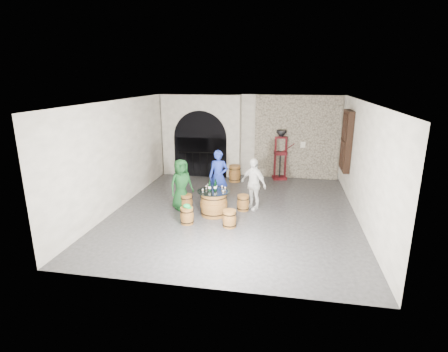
% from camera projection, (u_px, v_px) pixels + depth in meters
% --- Properties ---
extents(ground, '(8.00, 8.00, 0.00)m').
position_uv_depth(ground, '(234.00, 211.00, 10.38)').
color(ground, '#2A2A2D').
rests_on(ground, ground).
extents(wall_back, '(8.00, 0.00, 8.00)m').
position_uv_depth(wall_back, '(250.00, 136.00, 13.73)').
color(wall_back, silver).
rests_on(wall_back, ground).
extents(wall_front, '(8.00, 0.00, 8.00)m').
position_uv_depth(wall_front, '(201.00, 209.00, 6.16)').
color(wall_front, silver).
rests_on(wall_front, ground).
extents(wall_left, '(0.00, 8.00, 8.00)m').
position_uv_depth(wall_left, '(120.00, 154.00, 10.55)').
color(wall_left, silver).
rests_on(wall_left, ground).
extents(wall_right, '(0.00, 8.00, 8.00)m').
position_uv_depth(wall_right, '(364.00, 164.00, 9.34)').
color(wall_right, silver).
rests_on(wall_right, ground).
extents(ceiling, '(8.00, 8.00, 0.00)m').
position_uv_depth(ceiling, '(235.00, 101.00, 9.51)').
color(ceiling, beige).
rests_on(ceiling, wall_back).
extents(stone_facing_panel, '(3.20, 0.12, 3.18)m').
position_uv_depth(stone_facing_panel, '(297.00, 138.00, 13.36)').
color(stone_facing_panel, tan).
rests_on(stone_facing_panel, ground).
extents(arched_opening, '(3.10, 0.60, 3.19)m').
position_uv_depth(arched_opening, '(202.00, 136.00, 13.81)').
color(arched_opening, silver).
rests_on(arched_opening, ground).
extents(shuttered_window, '(0.23, 1.10, 2.00)m').
position_uv_depth(shuttered_window, '(346.00, 141.00, 11.58)').
color(shuttered_window, black).
rests_on(shuttered_window, wall_right).
extents(barrel_table, '(0.94, 0.94, 0.73)m').
position_uv_depth(barrel_table, '(214.00, 203.00, 10.00)').
color(barrel_table, olive).
rests_on(barrel_table, ground).
extents(barrel_stool_left, '(0.38, 0.38, 0.47)m').
position_uv_depth(barrel_stool_left, '(186.00, 202.00, 10.46)').
color(barrel_stool_left, olive).
rests_on(barrel_stool_left, ground).
extents(barrel_stool_far, '(0.38, 0.38, 0.47)m').
position_uv_depth(barrel_stool_far, '(218.00, 197.00, 10.93)').
color(barrel_stool_far, olive).
rests_on(barrel_stool_far, ground).
extents(barrel_stool_right, '(0.38, 0.38, 0.47)m').
position_uv_depth(barrel_stool_right, '(243.00, 203.00, 10.39)').
color(barrel_stool_right, olive).
rests_on(barrel_stool_right, ground).
extents(barrel_stool_near_right, '(0.38, 0.38, 0.47)m').
position_uv_depth(barrel_stool_near_right, '(229.00, 219.00, 9.23)').
color(barrel_stool_near_right, olive).
rests_on(barrel_stool_near_right, ground).
extents(barrel_stool_near_left, '(0.38, 0.38, 0.47)m').
position_uv_depth(barrel_stool_near_left, '(187.00, 216.00, 9.44)').
color(barrel_stool_near_left, olive).
rests_on(barrel_stool_near_left, ground).
extents(green_cap, '(0.24, 0.20, 0.11)m').
position_uv_depth(green_cap, '(187.00, 206.00, 9.36)').
color(green_cap, '#0E9A3D').
rests_on(green_cap, barrel_stool_near_left).
extents(person_green, '(0.86, 0.88, 1.53)m').
position_uv_depth(person_green, '(181.00, 184.00, 10.38)').
color(person_green, '#103B18').
rests_on(person_green, ground).
extents(person_blue, '(0.61, 0.41, 1.66)m').
position_uv_depth(person_blue, '(219.00, 176.00, 10.95)').
color(person_blue, '#1B2E98').
rests_on(person_blue, ground).
extents(person_white, '(0.97, 0.83, 1.56)m').
position_uv_depth(person_white, '(253.00, 184.00, 10.37)').
color(person_white, white).
rests_on(person_white, ground).
extents(wine_bottle_left, '(0.08, 0.08, 0.32)m').
position_uv_depth(wine_bottle_left, '(210.00, 186.00, 9.87)').
color(wine_bottle_left, black).
rests_on(wine_bottle_left, barrel_table).
extents(wine_bottle_center, '(0.08, 0.08, 0.32)m').
position_uv_depth(wine_bottle_center, '(215.00, 186.00, 9.87)').
color(wine_bottle_center, black).
rests_on(wine_bottle_center, barrel_table).
extents(wine_bottle_right, '(0.08, 0.08, 0.32)m').
position_uv_depth(wine_bottle_right, '(216.00, 185.00, 9.96)').
color(wine_bottle_right, black).
rests_on(wine_bottle_right, barrel_table).
extents(tasting_glass_a, '(0.05, 0.05, 0.10)m').
position_uv_depth(tasting_glass_a, '(203.00, 191.00, 9.77)').
color(tasting_glass_a, '#BE6024').
rests_on(tasting_glass_a, barrel_table).
extents(tasting_glass_b, '(0.05, 0.05, 0.10)m').
position_uv_depth(tasting_glass_b, '(225.00, 189.00, 9.95)').
color(tasting_glass_b, '#BE6024').
rests_on(tasting_glass_b, barrel_table).
extents(tasting_glass_c, '(0.05, 0.05, 0.10)m').
position_uv_depth(tasting_glass_c, '(208.00, 186.00, 10.22)').
color(tasting_glass_c, '#BE6024').
rests_on(tasting_glass_c, barrel_table).
extents(tasting_glass_d, '(0.05, 0.05, 0.10)m').
position_uv_depth(tasting_glass_d, '(222.00, 187.00, 10.08)').
color(tasting_glass_d, '#BE6024').
rests_on(tasting_glass_d, barrel_table).
extents(tasting_glass_e, '(0.05, 0.05, 0.10)m').
position_uv_depth(tasting_glass_e, '(223.00, 192.00, 9.67)').
color(tasting_glass_e, '#BE6024').
rests_on(tasting_glass_e, barrel_table).
extents(tasting_glass_f, '(0.05, 0.05, 0.10)m').
position_uv_depth(tasting_glass_f, '(206.00, 187.00, 10.08)').
color(tasting_glass_f, '#BE6024').
rests_on(tasting_glass_f, barrel_table).
extents(side_barrel, '(0.47, 0.47, 0.62)m').
position_uv_depth(side_barrel, '(235.00, 174.00, 13.24)').
color(side_barrel, olive).
rests_on(side_barrel, ground).
extents(corking_press, '(0.82, 0.52, 1.91)m').
position_uv_depth(corking_press, '(281.00, 151.00, 13.33)').
color(corking_press, '#480C12').
rests_on(corking_press, ground).
extents(control_box, '(0.18, 0.10, 0.22)m').
position_uv_depth(control_box, '(303.00, 145.00, 13.31)').
color(control_box, silver).
rests_on(control_box, wall_back).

